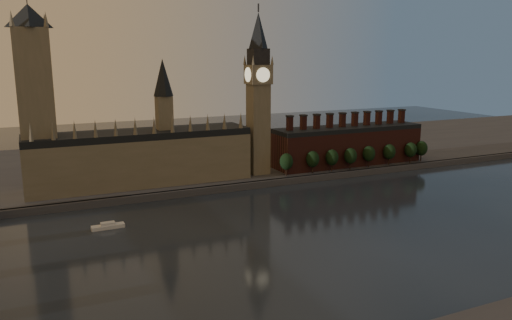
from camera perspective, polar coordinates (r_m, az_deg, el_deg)
The scene contains 15 objects.
ground at distance 232.26m, azimuth 9.57°, elevation -8.36°, with size 900.00×900.00×0.00m, color black.
north_bank at distance 386.30m, azimuth -5.35°, elevation 0.18°, with size 900.00×182.00×4.00m.
palace_of_westminster at distance 305.88m, azimuth -12.89°, elevation 0.61°, with size 130.00×30.30×74.00m.
victoria_tower at distance 295.17m, azimuth -23.92°, elevation 6.85°, with size 24.00×24.00×108.00m.
big_ben at distance 319.87m, azimuth 0.26°, elevation 7.75°, with size 15.00×15.00×107.00m.
chimney_block at distance 359.58m, azimuth 10.43°, elevation 1.73°, with size 110.00×25.00×37.00m.
embankment_tree_0 at distance 318.40m, azimuth 3.49°, elevation -0.18°, with size 8.60×8.60×14.88m.
embankment_tree_1 at distance 327.34m, azimuth 6.50°, elevation 0.10°, with size 8.60×8.60×14.88m.
embankment_tree_2 at distance 334.47m, azimuth 8.68°, elevation 0.29°, with size 8.60×8.60×14.88m.
embankment_tree_3 at distance 342.07m, azimuth 10.75°, elevation 0.47°, with size 8.60×8.60×14.88m.
embankment_tree_4 at distance 352.26m, azimuth 12.78°, elevation 0.71°, with size 8.60×8.60×14.88m.
embankment_tree_5 at distance 362.77m, azimuth 15.00°, elevation 0.92°, with size 8.60×8.60×14.88m.
embankment_tree_6 at distance 374.65m, azimuth 17.26°, elevation 1.12°, with size 8.60×8.60×14.88m.
embankment_tree_7 at distance 383.11m, azimuth 18.39°, elevation 1.28°, with size 8.60×8.60×14.88m.
river_boat at distance 246.17m, azimuth -16.56°, elevation -7.24°, with size 15.17×4.58×3.02m.
Camera 1 is at (-124.30, -179.44, 79.34)m, focal length 35.00 mm.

